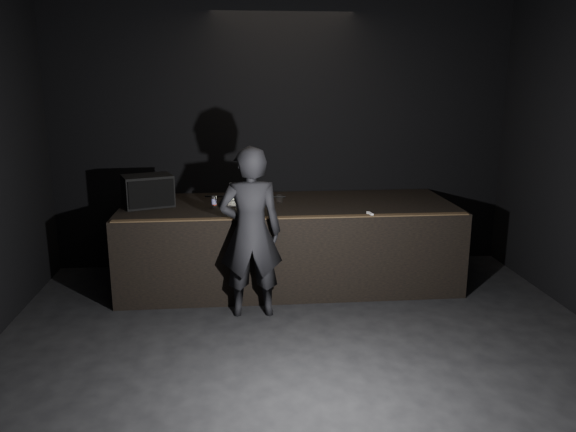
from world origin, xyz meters
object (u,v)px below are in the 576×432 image
Objects in this scene: stage_monitor at (148,191)px; beer_can at (214,202)px; person at (251,232)px; laptop at (243,199)px; stage_riser at (288,243)px.

beer_can is (0.78, -0.17, -0.11)m from stage_monitor.
stage_monitor is 4.46× the size of beer_can.
stage_monitor is 0.36× the size of person.
stage_monitor is 0.81m from beer_can.
stage_riser is at bearing -0.68° from laptop.
stage_riser is 0.79m from laptop.
stage_monitor is at bearing 179.49° from stage_riser.
stage_monitor is at bearing -172.69° from laptop.
stage_monitor is 1.55m from person.
laptop is (1.12, 0.04, -0.12)m from stage_monitor.
person is at bearing -59.11° from stage_monitor.
laptop is at bearing 174.13° from stage_riser.
beer_can is 0.91m from person.
stage_riser is at bearing -20.41° from stage_monitor.
stage_riser is 27.14× the size of beer_can.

